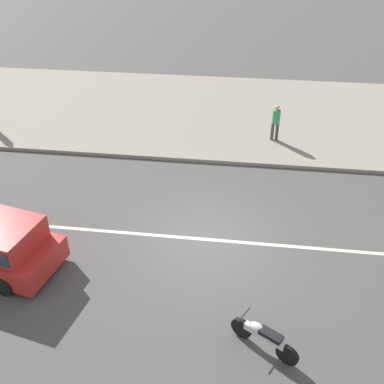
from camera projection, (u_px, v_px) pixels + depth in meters
ground_plane at (206, 239)px, 14.23m from camera, size 160.00×160.00×0.00m
lane_centre_stripe at (206, 239)px, 14.22m from camera, size 50.40×0.14×0.01m
kerb_strip at (226, 113)px, 22.31m from camera, size 68.00×10.00×0.15m
motorcycle_1 at (263, 337)px, 10.58m from camera, size 1.61×1.05×0.80m
pedestrian_mid_kerb at (276, 120)px, 19.17m from camera, size 0.34×0.34×1.61m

